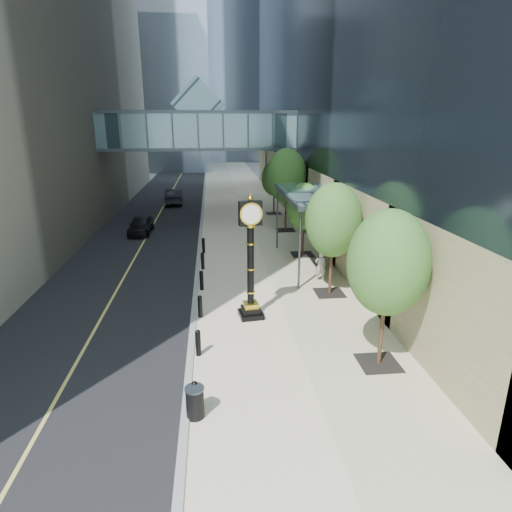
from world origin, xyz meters
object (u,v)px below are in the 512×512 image
(trash_bin, at_px, (195,403))
(pedestrian, at_px, (320,266))
(car_far, at_px, (174,196))
(street_clock, at_px, (251,267))
(car_near, at_px, (141,225))

(trash_bin, xyz_separation_m, pedestrian, (6.27, 10.57, 0.35))
(trash_bin, bearing_deg, pedestrian, 59.31)
(pedestrian, distance_m, car_far, 25.73)
(pedestrian, height_order, car_far, pedestrian)
(street_clock, relative_size, pedestrian, 3.30)
(street_clock, relative_size, trash_bin, 5.88)
(street_clock, distance_m, pedestrian, 6.01)
(street_clock, relative_size, car_far, 1.11)
(trash_bin, distance_m, car_far, 34.61)
(pedestrian, bearing_deg, street_clock, 48.21)
(street_clock, xyz_separation_m, pedestrian, (4.10, 4.13, -1.49))
(car_far, bearing_deg, car_near, 80.55)
(pedestrian, relative_size, car_far, 0.34)
(car_near, bearing_deg, street_clock, -64.67)
(trash_bin, bearing_deg, car_far, 95.47)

